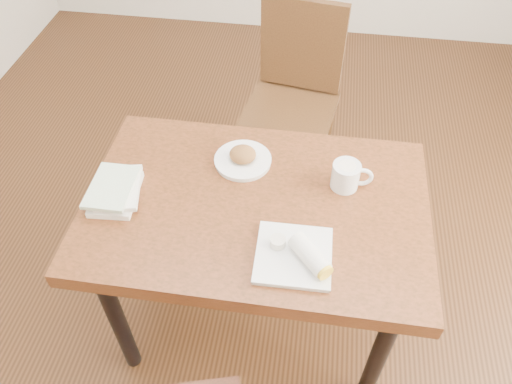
# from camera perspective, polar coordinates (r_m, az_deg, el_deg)

# --- Properties ---
(ground) EXTENTS (4.00, 5.00, 0.01)m
(ground) POSITION_cam_1_polar(r_m,az_deg,el_deg) (2.27, 0.00, -13.94)
(ground) COLOR #472814
(ground) RESTS_ON ground
(table) EXTENTS (1.14, 0.75, 0.75)m
(table) POSITION_cam_1_polar(r_m,az_deg,el_deg) (1.72, 0.00, -3.19)
(table) COLOR brown
(table) RESTS_ON ground
(chair_far) EXTENTS (0.48, 0.48, 0.95)m
(chair_far) POSITION_cam_1_polar(r_m,az_deg,el_deg) (2.47, 4.41, 11.57)
(chair_far) COLOR #482D14
(chair_far) RESTS_ON ground
(plate_scone) EXTENTS (0.20, 0.20, 0.06)m
(plate_scone) POSITION_cam_1_polar(r_m,az_deg,el_deg) (1.77, -1.52, 3.88)
(plate_scone) COLOR white
(plate_scone) RESTS_ON table
(coffee_mug) EXTENTS (0.14, 0.09, 0.10)m
(coffee_mug) POSITION_cam_1_polar(r_m,az_deg,el_deg) (1.69, 10.36, 1.89)
(coffee_mug) COLOR white
(coffee_mug) RESTS_ON table
(plate_burrito) EXTENTS (0.23, 0.23, 0.08)m
(plate_burrito) POSITION_cam_1_polar(r_m,az_deg,el_deg) (1.49, 4.88, -7.20)
(plate_burrito) COLOR white
(plate_burrito) RESTS_ON table
(book_stack) EXTENTS (0.18, 0.23, 0.05)m
(book_stack) POSITION_cam_1_polar(r_m,az_deg,el_deg) (1.71, -15.74, 0.20)
(book_stack) COLOR white
(book_stack) RESTS_ON table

